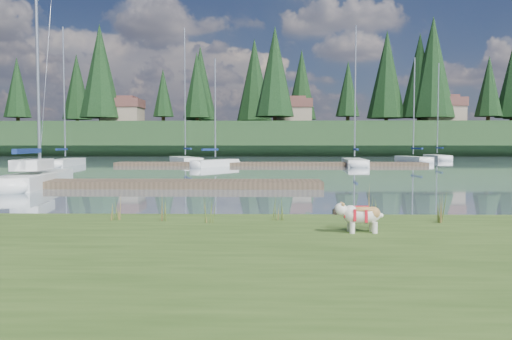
{
  "coord_description": "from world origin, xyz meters",
  "views": [
    {
      "loc": [
        1.66,
        -12.07,
        1.85
      ],
      "look_at": [
        1.43,
        -0.5,
        1.24
      ],
      "focal_mm": 35.0,
      "sensor_mm": 36.0,
      "label": 1
    }
  ],
  "objects": [
    {
      "name": "weed_5",
      "position": [
        5.0,
        -2.61,
        0.64
      ],
      "size": [
        0.17,
        0.14,
        0.68
      ],
      "color": "#475B23",
      "rests_on": "bank"
    },
    {
      "name": "weed_4",
      "position": [
        1.88,
        -2.33,
        0.56
      ],
      "size": [
        0.17,
        0.14,
        0.49
      ],
      "color": "#475B23",
      "rests_on": "bank"
    },
    {
      "name": "conifer_7",
      "position": [
        42.0,
        71.0,
        12.19
      ],
      "size": [
        5.28,
        5.28,
        13.2
      ],
      "color": "#382619",
      "rests_on": "ridge"
    },
    {
      "name": "sailboat_main",
      "position": [
        -8.62,
        10.29,
        0.42
      ],
      "size": [
        2.78,
        8.18,
        11.64
      ],
      "rotation": [
        0.0,
        0.0,
        1.72
      ],
      "color": "white",
      "rests_on": "ground"
    },
    {
      "name": "sailboat_bg_2",
      "position": [
        -2.2,
        28.63,
        0.34
      ],
      "size": [
        3.99,
        5.41,
        8.82
      ],
      "rotation": [
        0.0,
        0.0,
        1.01
      ],
      "color": "white",
      "rests_on": "ground"
    },
    {
      "name": "sailboat_bg_1",
      "position": [
        -6.49,
        37.06,
        0.33
      ],
      "size": [
        4.72,
        8.92,
        13.13
      ],
      "rotation": [
        0.0,
        0.0,
        1.93
      ],
      "color": "white",
      "rests_on": "ground"
    },
    {
      "name": "dock_near",
      "position": [
        -4.0,
        9.0,
        0.15
      ],
      "size": [
        16.0,
        2.0,
        0.3
      ],
      "primitive_type": "cube",
      "color": "#4C3D2C",
      "rests_on": "ground"
    },
    {
      "name": "bank",
      "position": [
        0.0,
        -6.0,
        0.17
      ],
      "size": [
        60.0,
        9.0,
        0.35
      ],
      "primitive_type": "cube",
      "color": "#3A531E",
      "rests_on": "ground"
    },
    {
      "name": "sailboat_bg_0",
      "position": [
        -15.46,
        30.56,
        0.32
      ],
      "size": [
        2.49,
        8.26,
        11.78
      ],
      "rotation": [
        0.0,
        0.0,
        1.68
      ],
      "color": "white",
      "rests_on": "ground"
    },
    {
      "name": "house_1",
      "position": [
        6.0,
        71.0,
        7.31
      ],
      "size": [
        6.3,
        5.3,
        4.65
      ],
      "color": "gray",
      "rests_on": "ridge"
    },
    {
      "name": "sailboat_bg_3",
      "position": [
        9.26,
        31.31,
        0.32
      ],
      "size": [
        2.21,
        8.24,
        11.94
      ],
      "rotation": [
        0.0,
        0.0,
        1.5
      ],
      "color": "white",
      "rests_on": "ground"
    },
    {
      "name": "conifer_6",
      "position": [
        28.0,
        68.0,
        13.99
      ],
      "size": [
        7.04,
        7.04,
        17.0
      ],
      "color": "#382619",
      "rests_on": "ridge"
    },
    {
      "name": "house_2",
      "position": [
        30.0,
        69.0,
        7.31
      ],
      "size": [
        6.3,
        5.3,
        4.65
      ],
      "color": "gray",
      "rests_on": "ridge"
    },
    {
      "name": "house_0",
      "position": [
        -22.0,
        70.0,
        7.31
      ],
      "size": [
        6.3,
        5.3,
        4.65
      ],
      "color": "gray",
      "rests_on": "ridge"
    },
    {
      "name": "sailboat_bg_4",
      "position": [
        16.56,
        39.6,
        0.33
      ],
      "size": [
        2.29,
        7.31,
        10.69
      ],
      "rotation": [
        0.0,
        0.0,
        1.7
      ],
      "color": "white",
      "rests_on": "ground"
    },
    {
      "name": "mud_lip",
      "position": [
        0.0,
        -1.6,
        0.07
      ],
      "size": [
        60.0,
        0.5,
        0.14
      ],
      "primitive_type": "cube",
      "color": "#33281C",
      "rests_on": "ground"
    },
    {
      "name": "weed_0",
      "position": [
        -0.29,
        -2.44,
        0.58
      ],
      "size": [
        0.17,
        0.14,
        0.56
      ],
      "color": "#475B23",
      "rests_on": "bank"
    },
    {
      "name": "weed_3",
      "position": [
        -1.27,
        -2.34,
        0.57
      ],
      "size": [
        0.17,
        0.14,
        0.54
      ],
      "color": "#475B23",
      "rests_on": "bank"
    },
    {
      "name": "conifer_3",
      "position": [
        -10.0,
        72.0,
        11.74
      ],
      "size": [
        4.84,
        4.84,
        12.25
      ],
      "color": "#382619",
      "rests_on": "ridge"
    },
    {
      "name": "sailboat_bg_5",
      "position": [
        21.67,
        47.19,
        0.32
      ],
      "size": [
        2.13,
        8.01,
        11.32
      ],
      "rotation": [
        0.0,
        0.0,
        1.5
      ],
      "color": "white",
      "rests_on": "ground"
    },
    {
      "name": "weed_2",
      "position": [
        3.65,
        -2.66,
        0.66
      ],
      "size": [
        0.17,
        0.14,
        0.73
      ],
      "color": "#475B23",
      "rests_on": "bank"
    },
    {
      "name": "ground",
      "position": [
        0.0,
        30.0,
        0.0
      ],
      "size": [
        200.0,
        200.0,
        0.0
      ],
      "primitive_type": "plane",
      "color": "slate",
      "rests_on": "ground"
    },
    {
      "name": "conifer_5",
      "position": [
        15.0,
        70.0,
        10.83
      ],
      "size": [
        3.96,
        3.96,
        10.35
      ],
      "color": "#382619",
      "rests_on": "ridge"
    },
    {
      "name": "bulldog",
      "position": [
        3.26,
        -3.66,
        0.66
      ],
      "size": [
        0.83,
        0.38,
        0.5
      ],
      "rotation": [
        0.0,
        0.0,
        3.19
      ],
      "color": "silver",
      "rests_on": "bank"
    },
    {
      "name": "conifer_1",
      "position": [
        -40.0,
        71.0,
        11.28
      ],
      "size": [
        4.4,
        4.4,
        11.3
      ],
      "color": "#382619",
      "rests_on": "ridge"
    },
    {
      "name": "ridge",
      "position": [
        0.0,
        73.0,
        2.5
      ],
      "size": [
        200.0,
        20.0,
        5.0
      ],
      "primitive_type": "cube",
      "color": "#1A3218",
      "rests_on": "ground"
    },
    {
      "name": "conifer_4",
      "position": [
        3.0,
        66.0,
        13.09
      ],
      "size": [
        6.16,
        6.16,
        15.1
      ],
      "color": "#382619",
      "rests_on": "ridge"
    },
    {
      "name": "weed_1",
      "position": [
        0.59,
        -2.67,
        0.6
      ],
      "size": [
        0.17,
        0.14,
        0.59
      ],
      "color": "#475B23",
      "rests_on": "bank"
    },
    {
      "name": "conifer_2",
      "position": [
        -25.0,
        68.0,
        13.54
      ],
      "size": [
        6.6,
        6.6,
        16.05
      ],
      "color": "#382619",
      "rests_on": "ridge"
    },
    {
      "name": "dock_far",
      "position": [
        2.0,
        30.0,
        0.15
      ],
      "size": [
        26.0,
        2.2,
        0.3
      ],
      "primitive_type": "cube",
      "color": "#4C3D2C",
      "rests_on": "ground"
    }
  ]
}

